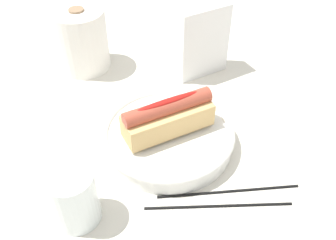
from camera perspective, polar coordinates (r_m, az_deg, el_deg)
name	(u,v)px	position (r m, az deg, el deg)	size (l,w,h in m)	color
ground_plane	(165,153)	(0.64, -0.44, -5.03)	(2.40, 2.40, 0.00)	silver
serving_bowl	(168,136)	(0.64, 0.00, -2.43)	(0.23, 0.23, 0.04)	white
hotdog_front	(168,116)	(0.61, 0.00, 0.55)	(0.15, 0.07, 0.06)	#DBB270
water_glass	(74,199)	(0.55, -14.01, -11.47)	(0.07, 0.07, 0.09)	white
paper_towel_roll	(82,39)	(0.83, -12.79, 11.79)	(0.11, 0.11, 0.13)	white
napkin_box	(201,41)	(0.79, 5.01, 11.86)	(0.11, 0.04, 0.15)	white
chopstick_near	(229,191)	(0.60, 9.13, -10.50)	(0.01, 0.01, 0.22)	black
chopstick_far	(218,205)	(0.58, 7.62, -12.66)	(0.01, 0.01, 0.22)	black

